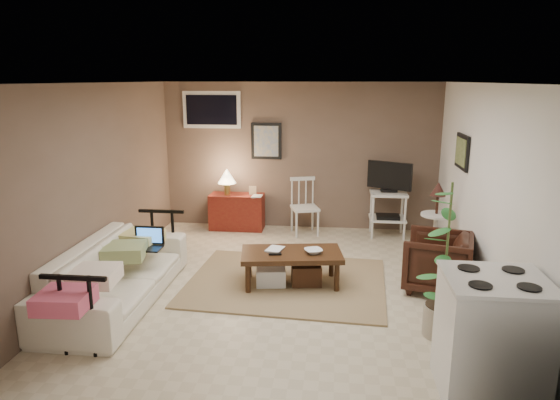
# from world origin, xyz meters

# --- Properties ---
(floor) EXTENTS (5.00, 5.00, 0.00)m
(floor) POSITION_xyz_m (0.00, 0.00, 0.00)
(floor) COLOR #C1B293
(floor) RESTS_ON ground
(art_back) EXTENTS (0.50, 0.03, 0.60)m
(art_back) POSITION_xyz_m (-0.55, 2.48, 1.45)
(art_back) COLOR black
(art_right) EXTENTS (0.03, 0.60, 0.45)m
(art_right) POSITION_xyz_m (2.23, 1.05, 1.52)
(art_right) COLOR black
(window) EXTENTS (0.96, 0.03, 0.60)m
(window) POSITION_xyz_m (-1.45, 2.48, 1.95)
(window) COLOR silver
(rug) EXTENTS (2.49, 2.04, 0.02)m
(rug) POSITION_xyz_m (0.03, 0.07, 0.01)
(rug) COLOR #87714E
(rug) RESTS_ON floor
(coffee_table) EXTENTS (1.27, 0.79, 0.45)m
(coffee_table) POSITION_xyz_m (0.09, 0.00, 0.25)
(coffee_table) COLOR #39230F
(coffee_table) RESTS_ON floor
(sofa) EXTENTS (0.67, 2.31, 0.90)m
(sofa) POSITION_xyz_m (-1.80, -0.66, 0.45)
(sofa) COLOR silver
(sofa) RESTS_ON floor
(sofa_pillows) EXTENTS (0.44, 2.19, 0.16)m
(sofa_pillows) POSITION_xyz_m (-1.74, -0.92, 0.55)
(sofa_pillows) COLOR beige
(sofa_pillows) RESTS_ON sofa
(sofa_end_rails) EXTENTS (0.62, 2.30, 0.78)m
(sofa_end_rails) POSITION_xyz_m (-1.67, -0.66, 0.39)
(sofa_end_rails) COLOR black
(sofa_end_rails) RESTS_ON floor
(laptop) EXTENTS (0.35, 0.26, 0.24)m
(laptop) POSITION_xyz_m (-1.58, -0.26, 0.58)
(laptop) COLOR black
(laptop) RESTS_ON sofa
(red_console) EXTENTS (0.88, 0.39, 1.02)m
(red_console) POSITION_xyz_m (-1.03, 2.25, 0.35)
(red_console) COLOR maroon
(red_console) RESTS_ON floor
(spindle_chair) EXTENTS (0.51, 0.51, 0.90)m
(spindle_chair) POSITION_xyz_m (0.11, 2.12, 0.42)
(spindle_chair) COLOR silver
(spindle_chair) RESTS_ON floor
(tv_stand) EXTENTS (0.66, 0.46, 1.20)m
(tv_stand) POSITION_xyz_m (1.43, 2.13, 0.63)
(tv_stand) COLOR silver
(tv_stand) RESTS_ON floor
(side_table) EXTENTS (0.41, 0.41, 1.10)m
(side_table) POSITION_xyz_m (1.97, 1.09, 0.68)
(side_table) COLOR silver
(side_table) RESTS_ON floor
(armchair) EXTENTS (0.86, 0.89, 0.76)m
(armchair) POSITION_xyz_m (1.81, 0.08, 0.38)
(armchair) COLOR black
(armchair) RESTS_ON floor
(potted_plant) EXTENTS (0.39, 0.39, 1.55)m
(potted_plant) POSITION_xyz_m (1.65, -1.04, 0.83)
(potted_plant) COLOR gray
(potted_plant) RESTS_ON floor
(stove) EXTENTS (0.76, 0.71, 0.99)m
(stove) POSITION_xyz_m (1.83, -1.95, 0.49)
(stove) COLOR silver
(stove) RESTS_ON floor
(bowl) EXTENTS (0.21, 0.13, 0.21)m
(bowl) POSITION_xyz_m (0.36, -0.01, 0.53)
(bowl) COLOR #39230F
(bowl) RESTS_ON coffee_table
(book_table) EXTENTS (0.18, 0.06, 0.25)m
(book_table) POSITION_xyz_m (-0.20, 0.07, 0.55)
(book_table) COLOR #39230F
(book_table) RESTS_ON coffee_table
(book_console) EXTENTS (0.16, 0.03, 0.22)m
(book_console) POSITION_xyz_m (-0.74, 2.12, 0.70)
(book_console) COLOR #39230F
(book_console) RESTS_ON red_console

